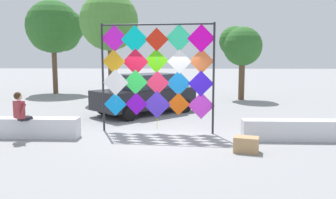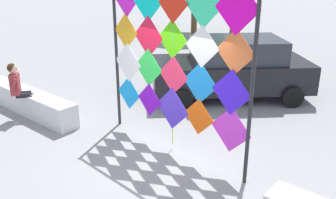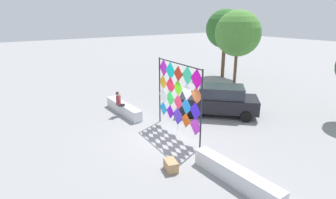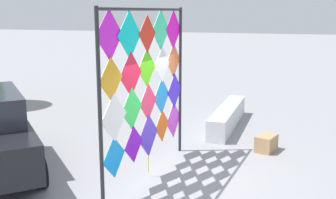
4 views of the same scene
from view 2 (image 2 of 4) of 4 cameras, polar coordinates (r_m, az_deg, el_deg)
The scene contains 5 objects.
ground at distance 7.56m, azimuth -1.50°, elevation -9.52°, with size 120.00×120.00×0.00m, color gray.
plaza_ledge_left at distance 10.45m, azimuth -20.75°, elevation -0.30°, with size 3.69×0.52×0.61m, color silver.
kite_display_rack at distance 7.30m, azimuth 0.80°, elevation 7.13°, with size 3.75×0.38×3.57m.
seated_vendor at distance 9.94m, azimuth -21.95°, elevation 1.85°, with size 0.67×0.71×1.46m.
parked_car at distance 10.95m, azimuth 9.81°, elevation 4.85°, with size 4.56×4.53×1.75m.
Camera 2 is at (4.37, -4.87, 3.78)m, focal length 39.54 mm.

